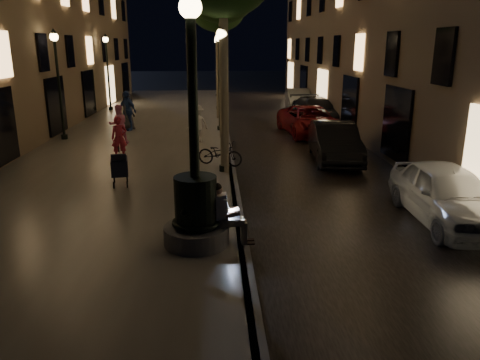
{
  "coord_description": "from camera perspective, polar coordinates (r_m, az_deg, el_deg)",
  "views": [
    {
      "loc": [
        -0.58,
        -7.34,
        4.32
      ],
      "look_at": [
        -0.01,
        3.0,
        1.32
      ],
      "focal_mm": 35.0,
      "sensor_mm": 36.0,
      "label": 1
    }
  ],
  "objects": [
    {
      "name": "ground",
      "position": [
        22.76,
        -1.64,
        5.2
      ],
      "size": [
        120.0,
        120.0,
        0.0
      ],
      "primitive_type": "plane",
      "color": "black",
      "rests_on": "ground"
    },
    {
      "name": "pedestrian_dark",
      "position": [
        24.26,
        -13.51,
        8.22
      ],
      "size": [
        0.83,
        1.06,
        1.91
      ],
      "primitive_type": "imported",
      "rotation": [
        0.0,
        0.0,
        1.31
      ],
      "color": "#38383D",
      "rests_on": "promenade"
    },
    {
      "name": "pedestrian_pink",
      "position": [
        20.87,
        -14.6,
        6.59
      ],
      "size": [
        0.98,
        0.88,
        1.68
      ],
      "primitive_type": "imported",
      "rotation": [
        0.0,
        0.0,
        3.49
      ],
      "color": "pink",
      "rests_on": "promenade"
    },
    {
      "name": "lamp_left_c",
      "position": [
        32.09,
        -15.88,
        13.62
      ],
      "size": [
        0.36,
        0.36,
        4.81
      ],
      "color": "black",
      "rests_on": "promenade"
    },
    {
      "name": "lamp_left_b",
      "position": [
        22.43,
        -21.36,
        12.3
      ],
      "size": [
        0.36,
        0.36,
        4.81
      ],
      "color": "black",
      "rests_on": "promenade"
    },
    {
      "name": "lamp_curb_a",
      "position": [
        15.38,
        -2.15,
        12.09
      ],
      "size": [
        0.36,
        0.36,
        4.81
      ],
      "color": "black",
      "rests_on": "promenade"
    },
    {
      "name": "lamp_curb_d",
      "position": [
        39.36,
        -2.84,
        14.55
      ],
      "size": [
        0.36,
        0.36,
        4.81
      ],
      "color": "black",
      "rests_on": "promenade"
    },
    {
      "name": "lamp_curb_c",
      "position": [
        31.36,
        -2.72,
        14.15
      ],
      "size": [
        0.36,
        0.36,
        4.81
      ],
      "color": "black",
      "rests_on": "promenade"
    },
    {
      "name": "pedestrian_red",
      "position": [
        17.99,
        -14.51,
        4.98
      ],
      "size": [
        0.66,
        0.53,
        1.59
      ],
      "primitive_type": "imported",
      "rotation": [
        0.0,
        0.0,
        0.28
      ],
      "color": "#A82134",
      "rests_on": "promenade"
    },
    {
      "name": "lamp_curb_b",
      "position": [
        23.37,
        -2.53,
        13.47
      ],
      "size": [
        0.36,
        0.36,
        4.81
      ],
      "color": "black",
      "rests_on": "promenade"
    },
    {
      "name": "tree_far",
      "position": [
        33.41,
        -2.69,
        19.76
      ],
      "size": [
        3.0,
        3.0,
        7.5
      ],
      "color": "#6B604C",
      "rests_on": "promenade"
    },
    {
      "name": "tree_third",
      "position": [
        27.4,
        -2.72,
        19.94
      ],
      "size": [
        3.0,
        3.0,
        7.2
      ],
      "color": "#6B604C",
      "rests_on": "promenade"
    },
    {
      "name": "curb_strip",
      "position": [
        22.75,
        -1.64,
        5.45
      ],
      "size": [
        0.25,
        45.0,
        0.2
      ],
      "primitive_type": "cube",
      "color": "#59595B",
      "rests_on": "ground"
    },
    {
      "name": "stroller",
      "position": [
        14.56,
        -14.47,
        1.59
      ],
      "size": [
        0.62,
        1.17,
        1.17
      ],
      "rotation": [
        0.0,
        0.0,
        0.18
      ],
      "color": "black",
      "rests_on": "promenade"
    },
    {
      "name": "seated_man_laptop",
      "position": [
        9.95,
        -1.85,
        -3.89
      ],
      "size": [
        0.98,
        0.33,
        1.35
      ],
      "color": "tan",
      "rests_on": "promenade"
    },
    {
      "name": "fountain_lamppost",
      "position": [
        9.86,
        -5.43,
        -2.32
      ],
      "size": [
        1.4,
        1.4,
        5.21
      ],
      "color": "#59595B",
      "rests_on": "promenade"
    },
    {
      "name": "pedestrian_white",
      "position": [
        20.58,
        -5.21,
        6.86
      ],
      "size": [
        1.22,
        1.11,
        1.64
      ],
      "primitive_type": "imported",
      "rotation": [
        0.0,
        0.0,
        3.75
      ],
      "color": "silver",
      "rests_on": "promenade"
    },
    {
      "name": "bicycle",
      "position": [
        16.56,
        -2.45,
        3.29
      ],
      "size": [
        1.76,
        1.2,
        0.88
      ],
      "primitive_type": "imported",
      "rotation": [
        0.0,
        0.0,
        1.16
      ],
      "color": "black",
      "rests_on": "promenade"
    },
    {
      "name": "cobble_lane",
      "position": [
        23.04,
        5.87,
        5.28
      ],
      "size": [
        6.0,
        45.0,
        0.02
      ],
      "primitive_type": "cube",
      "color": "black",
      "rests_on": "ground"
    },
    {
      "name": "car_third",
      "position": [
        23.5,
        8.53,
        7.15
      ],
      "size": [
        2.84,
        5.35,
        1.43
      ],
      "primitive_type": "imported",
      "rotation": [
        0.0,
        0.0,
        0.09
      ],
      "color": "maroon",
      "rests_on": "ground"
    },
    {
      "name": "car_fifth",
      "position": [
        32.93,
        7.08,
        9.74
      ],
      "size": [
        1.77,
        4.41,
        1.43
      ],
      "primitive_type": "imported",
      "rotation": [
        0.0,
        0.0,
        -0.06
      ],
      "color": "#9C9E98",
      "rests_on": "ground"
    },
    {
      "name": "car_second",
      "position": [
        18.31,
        11.43,
        4.55
      ],
      "size": [
        1.95,
        4.62,
        1.48
      ],
      "primitive_type": "imported",
      "rotation": [
        0.0,
        0.0,
        -0.09
      ],
      "color": "black",
      "rests_on": "ground"
    },
    {
      "name": "promenade",
      "position": [
        22.99,
        -11.7,
        5.24
      ],
      "size": [
        8.0,
        45.0,
        0.2
      ],
      "primitive_type": "cube",
      "color": "slate",
      "rests_on": "ground"
    },
    {
      "name": "car_front",
      "position": [
        12.77,
        23.92,
        -1.56
      ],
      "size": [
        1.85,
        4.39,
        1.48
      ],
      "primitive_type": "imported",
      "rotation": [
        0.0,
        0.0,
        -0.02
      ],
      "color": "#9CA0A3",
      "rests_on": "ground"
    },
    {
      "name": "car_rear",
      "position": [
        27.21,
        9.24,
        8.36
      ],
      "size": [
        2.56,
        5.23,
        1.46
      ],
      "primitive_type": "imported",
      "rotation": [
        0.0,
        0.0,
        0.1
      ],
      "color": "#2A2A2F",
      "rests_on": "ground"
    },
    {
      "name": "pedestrian_blue",
      "position": [
        24.1,
        -13.59,
        8.2
      ],
      "size": [
        1.2,
        1.07,
        1.95
      ],
      "primitive_type": "imported",
      "rotation": [
        0.0,
        0.0,
        5.64
      ],
      "color": "navy",
      "rests_on": "promenade"
    }
  ]
}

